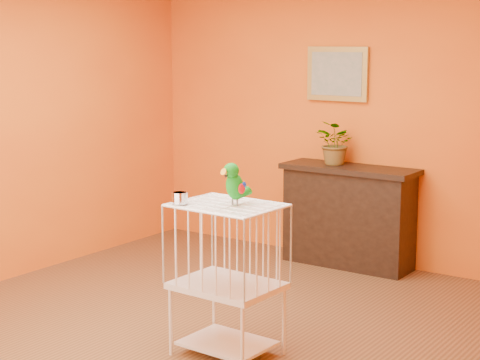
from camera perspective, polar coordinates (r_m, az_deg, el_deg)
The scene contains 8 objects.
ground at distance 6.03m, azimuth -3.47°, elevation -10.08°, with size 4.50×4.50×0.00m, color brown.
room_shell at distance 5.68m, azimuth -3.63°, elevation 5.09°, with size 4.50×4.50×4.50m.
console_cabinet at distance 7.43m, azimuth 7.71°, elevation -2.56°, with size 1.25×0.45×0.93m.
potted_plant at distance 7.40m, azimuth 6.94°, elevation 2.31°, with size 0.37×0.41×0.32m, color #26722D.
framed_picture at distance 7.54m, azimuth 6.92°, elevation 7.50°, with size 0.62×0.04×0.50m.
birdcage at distance 5.27m, azimuth -0.93°, elevation -6.98°, with size 0.68×0.53×1.02m.
feed_cup at distance 5.17m, azimuth -4.32°, elevation -1.27°, with size 0.10×0.10×0.07m, color silver.
parrot at distance 5.11m, azimuth -0.38°, elevation -0.24°, with size 0.14×0.25×0.28m.
Camera 1 is at (3.51, -4.45, 2.06)m, focal length 60.00 mm.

